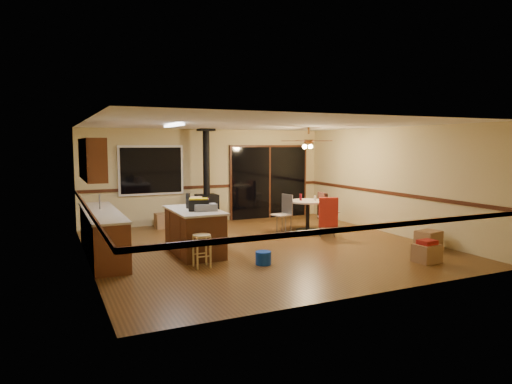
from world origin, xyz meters
TOP-DOWN VIEW (x-y plane):
  - floor at (0.00, 0.00)m, footprint 7.00×7.00m
  - ceiling at (0.00, 0.00)m, footprint 7.00×7.00m
  - wall_back at (0.00, 3.50)m, footprint 7.00×0.00m
  - wall_front at (0.00, -3.50)m, footprint 7.00×0.00m
  - wall_left at (-3.50, 0.00)m, footprint 0.00×7.00m
  - wall_right at (3.50, 0.00)m, footprint 0.00×7.00m
  - chair_rail at (0.00, 0.00)m, footprint 7.00×7.00m
  - window at (-1.60, 3.45)m, footprint 1.72×0.10m
  - sliding_door at (1.90, 3.45)m, footprint 2.52×0.10m
  - lower_cabinets at (-3.20, 0.50)m, footprint 0.60×3.00m
  - countertop at (-3.20, 0.50)m, footprint 0.64×3.04m
  - upper_cabinets at (-3.33, 0.70)m, footprint 0.35×2.00m
  - kitchen_island at (-1.50, 0.00)m, footprint 0.88×1.68m
  - wood_stove at (-0.20, 3.05)m, footprint 0.55×0.50m
  - ceiling_fan at (1.80, 1.08)m, footprint 0.24×0.24m
  - fluorescent_strip at (-1.80, 0.30)m, footprint 0.10×1.20m
  - toolbox_grey at (-1.37, -0.30)m, footprint 0.46×0.29m
  - toolbox_black at (-1.48, -0.23)m, footprint 0.43×0.30m
  - toolbox_yellow_lid at (-1.48, -0.23)m, footprint 0.39×0.27m
  - box_on_island at (-1.37, 0.28)m, footprint 0.33×0.38m
  - bottle_dark at (-1.57, 0.18)m, footprint 0.11×0.11m
  - bottle_pink at (-1.19, 0.07)m, footprint 0.08×0.08m
  - bottle_white at (-1.33, 0.53)m, footprint 0.06×0.06m
  - bar_stool at (-1.69, -1.04)m, footprint 0.33×0.33m
  - blue_bucket at (-0.61, -1.33)m, footprint 0.37×0.37m
  - dining_table at (1.80, 1.08)m, footprint 0.96×0.96m
  - glass_red at (1.65, 1.18)m, footprint 0.07×0.07m
  - glass_cream at (1.98, 1.03)m, footprint 0.06×0.06m
  - chair_left at (1.20, 1.20)m, footprint 0.47×0.47m
  - chair_near at (1.83, 0.21)m, footprint 0.57×0.59m
  - chair_right at (2.32, 1.16)m, footprint 0.53×0.49m
  - box_under_window at (-1.37, 3.03)m, footprint 0.49×0.39m
  - box_corner_a at (2.22, -2.47)m, footprint 0.47×0.41m
  - box_corner_b at (3.10, -1.64)m, footprint 0.53×0.48m
  - box_small_red at (2.22, -2.47)m, footprint 0.33×0.28m

SIDE VIEW (x-z plane):
  - floor at x=0.00m, z-range 0.00..0.00m
  - blue_bucket at x=-0.61m, z-range 0.00..0.24m
  - box_corner_a at x=2.22m, z-range 0.00..0.34m
  - box_corner_b at x=3.10m, z-range 0.00..0.38m
  - box_under_window at x=-1.37m, z-range 0.00..0.39m
  - bar_stool at x=-1.69m, z-range 0.00..0.59m
  - box_small_red at x=2.22m, z-range 0.34..0.42m
  - lower_cabinets at x=-3.20m, z-range 0.00..0.86m
  - kitchen_island at x=-1.50m, z-range 0.00..0.90m
  - dining_table at x=1.80m, z-range 0.14..0.92m
  - chair_left at x=1.20m, z-range 0.33..0.85m
  - chair_near at x=1.83m, z-range 0.25..0.95m
  - chair_right at x=2.32m, z-range 0.25..0.95m
  - wood_stove at x=-0.20m, z-range -0.53..1.99m
  - glass_cream at x=1.98m, z-range 0.78..0.90m
  - glass_red at x=1.65m, z-range 0.78..0.95m
  - countertop at x=-3.20m, z-range 0.86..0.90m
  - toolbox_grey at x=-1.37m, z-range 0.90..1.04m
  - bottle_white at x=-1.33m, z-range 0.90..1.08m
  - bottle_pink at x=-1.19m, z-range 0.90..1.10m
  - chair_rail at x=0.00m, z-range 0.96..1.04m
  - box_on_island at x=-1.37m, z-range 0.90..1.11m
  - toolbox_black at x=-1.48m, z-range 0.90..1.12m
  - sliding_door at x=1.90m, z-range 0.00..2.10m
  - bottle_dark at x=-1.57m, z-range 0.90..1.21m
  - toolbox_yellow_lid at x=-1.48m, z-range 1.12..1.14m
  - wall_back at x=0.00m, z-range -2.20..4.80m
  - wall_front at x=0.00m, z-range -2.20..4.80m
  - wall_left at x=-3.50m, z-range -2.20..4.80m
  - wall_right at x=3.50m, z-range -2.20..4.80m
  - window at x=-1.60m, z-range 0.84..2.16m
  - upper_cabinets at x=-3.33m, z-range 1.50..2.30m
  - ceiling_fan at x=1.80m, z-range 1.94..2.49m
  - fluorescent_strip at x=-1.80m, z-range 2.54..2.58m
  - ceiling at x=0.00m, z-range 2.60..2.60m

